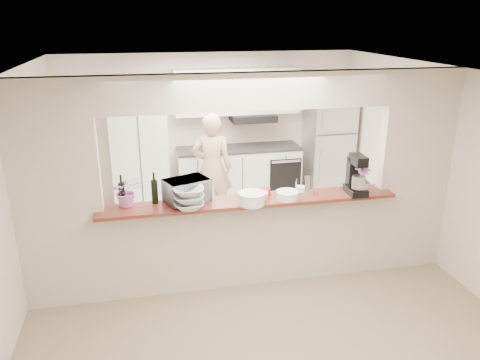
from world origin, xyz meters
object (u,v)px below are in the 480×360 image
object	(u,v)px
toaster_oven	(187,190)
stand_mixer	(356,176)
refrigerator	(328,148)
person	(212,169)

from	to	relation	value
toaster_oven	stand_mixer	world-z (taller)	stand_mixer
stand_mixer	refrigerator	bearing A→B (deg)	73.82
refrigerator	toaster_oven	size ratio (longest dim) A/B	3.61
toaster_oven	stand_mixer	bearing A→B (deg)	-26.36
stand_mixer	person	xyz separation A→B (m)	(-1.39, 2.01, -0.45)
toaster_oven	person	bearing A→B (deg)	51.28
stand_mixer	toaster_oven	bearing A→B (deg)	175.47
refrigerator	stand_mixer	world-z (taller)	refrigerator
refrigerator	person	distance (m)	2.31
refrigerator	person	size ratio (longest dim) A/B	1.00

